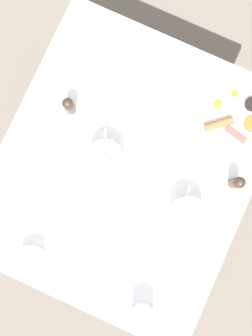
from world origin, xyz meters
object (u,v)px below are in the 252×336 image
at_px(teapot_far, 105,158).
at_px(pepper_grinder, 237,183).
at_px(teacup_with_saucer_left, 31,257).
at_px(knife_by_plate, 163,89).
at_px(salt_grinder, 69,106).
at_px(spoon_for_tea, 28,184).
at_px(fork_by_plate, 89,266).
at_px(teapot_near, 187,214).
at_px(water_glass_tall, 142,318).
at_px(breakfast_plate, 234,115).
at_px(fork_spare, 84,53).

relative_size(teapot_far, pepper_grinder, 1.89).
xyz_separation_m(teacup_with_saucer_left, knife_by_plate, (0.18, 0.76, -0.03)).
bearing_deg(salt_grinder, spoon_for_tea, -94.44).
bearing_deg(pepper_grinder, teapot_far, -166.50).
bearing_deg(teacup_with_saucer_left, fork_by_plate, 13.91).
xyz_separation_m(teapot_near, salt_grinder, (-0.54, 0.18, 0.00)).
distance_m(water_glass_tall, fork_by_plate, 0.26).
xyz_separation_m(teapot_near, spoon_for_tea, (-0.57, -0.14, -0.05)).
xyz_separation_m(water_glass_tall, fork_by_plate, (-0.24, 0.07, -0.05)).
bearing_deg(teacup_with_saucer_left, salt_grinder, 100.84).
relative_size(pepper_grinder, fork_by_plate, 0.62).
bearing_deg(teacup_with_saucer_left, breakfast_plate, 59.46).
bearing_deg(teapot_far, pepper_grinder, 79.64).
height_order(teapot_near, salt_grinder, teapot_near).
distance_m(teapot_far, fork_by_plate, 0.40).
bearing_deg(teapot_far, spoon_for_tea, -71.40).
xyz_separation_m(water_glass_tall, pepper_grinder, (0.12, 0.56, 0.00)).
distance_m(pepper_grinder, spoon_for_tea, 0.76).
xyz_separation_m(breakfast_plate, salt_grinder, (-0.56, -0.23, 0.05)).
bearing_deg(salt_grinder, knife_by_plate, 37.24).
relative_size(teacup_with_saucer_left, fork_by_plate, 0.79).
distance_m(knife_by_plate, fork_spare, 0.33).
relative_size(teapot_near, spoon_for_tea, 1.31).
height_order(breakfast_plate, fork_spare, breakfast_plate).
height_order(fork_by_plate, knife_by_plate, same).
distance_m(spoon_for_tea, fork_spare, 0.54).
xyz_separation_m(teapot_near, water_glass_tall, (0.00, -0.39, -0.00)).
relative_size(teapot_near, fork_by_plate, 1.20).
distance_m(teacup_with_saucer_left, fork_by_plate, 0.21).
xyz_separation_m(teapot_near, knife_by_plate, (-0.26, 0.39, -0.05)).
xyz_separation_m(breakfast_plate, knife_by_plate, (-0.28, -0.02, -0.01)).
xyz_separation_m(salt_grinder, fork_by_plate, (0.30, -0.50, -0.05)).
height_order(water_glass_tall, knife_by_plate, water_glass_tall).
height_order(teacup_with_saucer_left, water_glass_tall, water_glass_tall).
height_order(teapot_far, fork_spare, teapot_far).
bearing_deg(water_glass_tall, teapot_far, 127.65).
height_order(teapot_far, knife_by_plate, teapot_far).
height_order(breakfast_plate, teapot_near, teapot_near).
distance_m(water_glass_tall, fork_spare, 0.98).
bearing_deg(fork_spare, salt_grinder, -77.75).
relative_size(salt_grinder, fork_spare, 0.63).
bearing_deg(water_glass_tall, teacup_with_saucer_left, 177.16).
bearing_deg(salt_grinder, water_glass_tall, -46.11).
bearing_deg(water_glass_tall, fork_by_plate, 163.57).
distance_m(water_glass_tall, pepper_grinder, 0.57).
bearing_deg(spoon_for_tea, teapot_far, 42.45).
relative_size(knife_by_plate, fork_spare, 1.21).
relative_size(pepper_grinder, knife_by_plate, 0.52).
relative_size(teapot_far, fork_spare, 1.20).
height_order(teapot_near, knife_by_plate, teapot_near).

